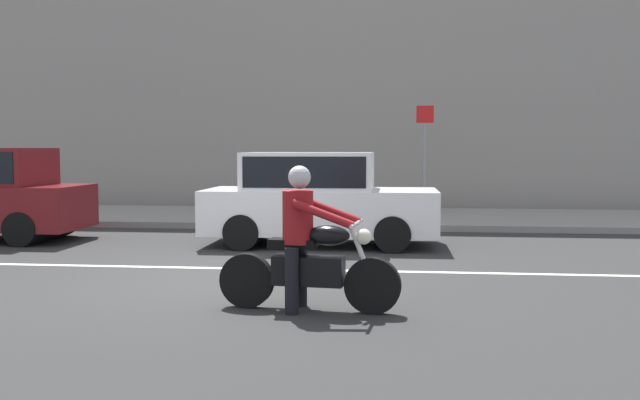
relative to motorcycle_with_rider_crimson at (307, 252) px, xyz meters
name	(u,v)px	position (x,y,z in m)	size (l,w,h in m)	color
ground_plane	(228,280)	(-1.29, 1.60, -0.66)	(80.00, 80.00, 0.00)	#2C2C2C
sidewalk_slab	(304,217)	(-1.29, 9.60, -0.59)	(40.00, 4.40, 0.14)	gray
building_facade	(318,21)	(-1.29, 13.00, 4.89)	(40.00, 1.40, 11.10)	gray
lane_marking_stripe	(179,267)	(-2.26, 2.50, -0.65)	(18.00, 0.14, 0.01)	silver
motorcycle_with_rider_crimson	(307,252)	(0.00, 0.00, 0.00)	(2.04, 0.70, 1.60)	black
parked_sedan_white	(317,198)	(-0.46, 5.11, 0.22)	(4.25, 1.82, 1.72)	silver
street_sign_post	(425,148)	(1.75, 10.37, 1.15)	(0.44, 0.08, 2.78)	gray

